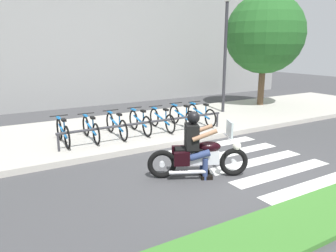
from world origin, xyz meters
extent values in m
plane|color=#424244|center=(0.00, 0.00, 0.00)|extent=(48.00, 48.00, 0.00)
cube|color=#3D7A2D|center=(0.00, -2.42, 0.04)|extent=(24.00, 1.10, 0.08)
cube|color=#B7B2A8|center=(0.00, 4.23, 0.07)|extent=(24.00, 4.40, 0.15)
cube|color=white|center=(1.15, -1.60, 0.00)|extent=(2.80, 0.40, 0.01)
cube|color=white|center=(1.15, -0.80, 0.00)|extent=(2.80, 0.40, 0.01)
cube|color=white|center=(1.15, 0.00, 0.00)|extent=(2.80, 0.40, 0.01)
cube|color=white|center=(1.15, 0.80, 0.00)|extent=(2.80, 0.40, 0.01)
cube|color=white|center=(1.15, 1.60, 0.00)|extent=(2.80, 0.40, 0.01)
torus|color=black|center=(0.09, -0.37, 0.31)|extent=(0.60, 0.37, 0.62)
cylinder|color=silver|center=(0.09, -0.37, 0.31)|extent=(0.14, 0.14, 0.11)
torus|color=black|center=(-1.29, 0.30, 0.31)|extent=(0.60, 0.37, 0.62)
cylinder|color=silver|center=(-1.29, 0.30, 0.31)|extent=(0.14, 0.14, 0.11)
cube|color=silver|center=(-0.60, -0.04, 0.45)|extent=(0.88, 0.62, 0.28)
ellipsoid|color=black|center=(-0.41, -0.13, 0.67)|extent=(0.59, 0.48, 0.22)
cube|color=black|center=(-0.79, 0.06, 0.60)|extent=(0.63, 0.50, 0.10)
cube|color=black|center=(-0.84, 0.33, 0.49)|extent=(0.34, 0.25, 0.28)
cube|color=black|center=(-1.04, -0.07, 0.49)|extent=(0.34, 0.25, 0.28)
cylinder|color=silver|center=(-0.05, -0.31, 0.87)|extent=(0.30, 0.57, 0.03)
sphere|color=white|center=(0.14, -0.40, 0.67)|extent=(0.18, 0.18, 0.18)
cube|color=silver|center=(-0.02, -0.32, 1.05)|extent=(0.21, 0.38, 0.32)
cylinder|color=silver|center=(-0.91, -0.09, 0.18)|extent=(0.72, 0.41, 0.08)
cube|color=black|center=(-0.73, 0.03, 0.90)|extent=(0.41, 0.47, 0.52)
sphere|color=black|center=(-0.71, 0.02, 1.30)|extent=(0.26, 0.26, 0.26)
cylinder|color=#9E7051|center=(-0.43, 0.13, 0.98)|extent=(0.51, 0.31, 0.26)
cylinder|color=#9E7051|center=(-0.62, -0.27, 0.98)|extent=(0.51, 0.31, 0.26)
cylinder|color=navy|center=(-0.53, 0.11, 0.54)|extent=(0.46, 0.32, 0.24)
cylinder|color=navy|center=(-0.42, 0.05, 0.23)|extent=(0.11, 0.11, 0.46)
cube|color=black|center=(-0.38, 0.04, 0.04)|extent=(0.26, 0.20, 0.08)
cylinder|color=navy|center=(-0.67, -0.18, 0.54)|extent=(0.46, 0.32, 0.24)
cylinder|color=navy|center=(-0.56, -0.23, 0.23)|extent=(0.11, 0.11, 0.46)
cube|color=black|center=(-0.52, -0.25, 0.04)|extent=(0.26, 0.20, 0.08)
torus|color=black|center=(-2.59, 3.81, 0.46)|extent=(0.07, 0.61, 0.61)
torus|color=black|center=(-2.61, 2.85, 0.46)|extent=(0.07, 0.61, 0.61)
cylinder|color=blue|center=(-2.60, 3.33, 0.52)|extent=(0.08, 0.86, 0.24)
cylinder|color=blue|center=(-2.60, 3.09, 0.68)|extent=(0.04, 0.04, 0.37)
cube|color=black|center=(-2.60, 3.09, 0.87)|extent=(0.11, 0.20, 0.06)
cylinder|color=black|center=(-2.59, 3.72, 0.87)|extent=(0.48, 0.04, 0.03)
cube|color=blue|center=(-2.59, 3.81, 0.79)|extent=(0.09, 0.28, 0.04)
torus|color=black|center=(-1.82, 3.84, 0.45)|extent=(0.06, 0.59, 0.59)
torus|color=black|center=(-1.85, 2.83, 0.45)|extent=(0.06, 0.59, 0.59)
cylinder|color=blue|center=(-1.84, 3.33, 0.51)|extent=(0.08, 0.91, 0.25)
cylinder|color=blue|center=(-1.85, 3.08, 0.66)|extent=(0.04, 0.04, 0.36)
cube|color=black|center=(-1.85, 3.08, 0.84)|extent=(0.11, 0.20, 0.06)
cylinder|color=black|center=(-1.83, 3.74, 0.84)|extent=(0.48, 0.04, 0.03)
cube|color=blue|center=(-1.82, 3.84, 0.77)|extent=(0.09, 0.28, 0.04)
torus|color=black|center=(-1.06, 3.88, 0.46)|extent=(0.07, 0.60, 0.60)
torus|color=black|center=(-1.09, 2.79, 0.46)|extent=(0.07, 0.60, 0.60)
cylinder|color=blue|center=(-1.08, 3.33, 0.52)|extent=(0.09, 0.97, 0.26)
cylinder|color=blue|center=(-1.09, 3.06, 0.67)|extent=(0.04, 0.04, 0.37)
cube|color=black|center=(-1.09, 3.06, 0.86)|extent=(0.11, 0.20, 0.06)
cylinder|color=black|center=(-1.07, 3.77, 0.86)|extent=(0.48, 0.04, 0.03)
cube|color=blue|center=(-1.06, 3.88, 0.79)|extent=(0.09, 0.28, 0.04)
torus|color=black|center=(-0.31, 3.82, 0.46)|extent=(0.07, 0.62, 0.62)
torus|color=black|center=(-0.33, 2.85, 0.46)|extent=(0.07, 0.62, 0.62)
cylinder|color=blue|center=(-0.32, 3.33, 0.53)|extent=(0.08, 0.87, 0.24)
cylinder|color=blue|center=(-0.33, 3.09, 0.68)|extent=(0.04, 0.04, 0.38)
cube|color=black|center=(-0.33, 3.09, 0.87)|extent=(0.11, 0.20, 0.06)
cylinder|color=black|center=(-0.31, 3.72, 0.87)|extent=(0.48, 0.04, 0.03)
cube|color=blue|center=(-0.31, 3.82, 0.80)|extent=(0.09, 0.28, 0.04)
torus|color=black|center=(0.45, 3.86, 0.45)|extent=(0.06, 0.59, 0.59)
torus|color=black|center=(0.43, 2.81, 0.45)|extent=(0.06, 0.59, 0.59)
cylinder|color=blue|center=(0.44, 3.33, 0.51)|extent=(0.09, 0.94, 0.26)
cylinder|color=blue|center=(0.43, 3.07, 0.66)|extent=(0.04, 0.04, 0.36)
cube|color=black|center=(0.43, 3.07, 0.84)|extent=(0.11, 0.20, 0.06)
cylinder|color=black|center=(0.45, 3.75, 0.84)|extent=(0.48, 0.04, 0.03)
cube|color=blue|center=(0.45, 3.86, 0.77)|extent=(0.09, 0.28, 0.04)
torus|color=black|center=(1.21, 3.84, 0.47)|extent=(0.07, 0.62, 0.62)
torus|color=black|center=(1.19, 2.82, 0.47)|extent=(0.07, 0.62, 0.62)
cylinder|color=blue|center=(1.20, 3.33, 0.53)|extent=(0.08, 0.91, 0.25)
cylinder|color=blue|center=(1.19, 3.08, 0.69)|extent=(0.04, 0.04, 0.38)
cube|color=black|center=(1.19, 3.08, 0.88)|extent=(0.11, 0.20, 0.06)
cylinder|color=black|center=(1.21, 3.74, 0.88)|extent=(0.48, 0.04, 0.03)
cube|color=blue|center=(1.21, 3.84, 0.80)|extent=(0.09, 0.28, 0.04)
torus|color=black|center=(1.97, 3.86, 0.46)|extent=(0.07, 0.60, 0.60)
torus|color=black|center=(1.95, 2.81, 0.46)|extent=(0.07, 0.60, 0.60)
cylinder|color=blue|center=(1.96, 3.33, 0.52)|extent=(0.09, 0.94, 0.25)
cylinder|color=blue|center=(1.95, 3.07, 0.67)|extent=(0.04, 0.04, 0.37)
cube|color=black|center=(1.95, 3.07, 0.86)|extent=(0.11, 0.20, 0.06)
cylinder|color=black|center=(1.97, 3.75, 0.86)|extent=(0.48, 0.04, 0.03)
cube|color=blue|center=(1.97, 3.86, 0.78)|extent=(0.09, 0.28, 0.04)
cylinder|color=#333338|center=(-0.32, 2.78, 0.60)|extent=(5.16, 0.07, 0.07)
cylinder|color=#333338|center=(-2.85, 2.78, 0.38)|extent=(0.06, 0.06, 0.45)
cylinder|color=#333338|center=(2.21, 2.78, 0.38)|extent=(0.06, 0.06, 0.45)
cylinder|color=#2D2D33|center=(4.01, 4.63, 2.17)|extent=(0.12, 0.12, 4.33)
cylinder|color=brown|center=(6.51, 5.03, 1.02)|extent=(0.27, 0.27, 2.04)
sphere|color=#235B23|center=(6.51, 5.03, 3.23)|extent=(3.39, 3.39, 3.39)
cube|color=gray|center=(0.00, 9.93, 4.54)|extent=(24.00, 1.20, 9.07)
camera|label=1|loc=(-4.48, -5.30, 2.72)|focal=34.86mm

